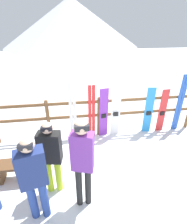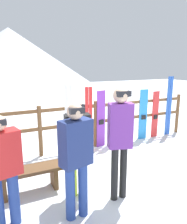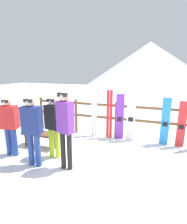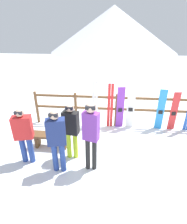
% 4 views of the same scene
% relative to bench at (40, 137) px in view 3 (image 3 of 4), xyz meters
% --- Properties ---
extents(ground_plane, '(40.00, 40.00, 0.00)m').
position_rel_bench_xyz_m(ground_plane, '(1.94, -0.34, -0.32)').
color(ground_plane, white).
extents(mountain_backdrop, '(18.00, 18.00, 6.00)m').
position_rel_bench_xyz_m(mountain_backdrop, '(1.94, 23.43, 2.68)').
color(mountain_backdrop, silver).
rests_on(mountain_backdrop, ground).
extents(fence, '(5.88, 0.10, 1.22)m').
position_rel_bench_xyz_m(fence, '(1.94, 1.43, 0.41)').
color(fence, brown).
rests_on(fence, ground).
extents(bench, '(1.12, 0.36, 0.44)m').
position_rel_bench_xyz_m(bench, '(0.00, 0.00, 0.00)').
color(bench, brown).
rests_on(bench, ground).
extents(person_red, '(0.50, 0.35, 1.55)m').
position_rel_bench_xyz_m(person_red, '(-0.42, -0.67, 0.57)').
color(person_red, navy).
rests_on(person_red, ground).
extents(person_black, '(0.43, 0.29, 1.60)m').
position_rel_bench_xyz_m(person_black, '(0.73, -0.40, 0.62)').
color(person_black, '#B7D826').
rests_on(person_black, ground).
extents(person_navy, '(0.47, 0.33, 1.67)m').
position_rel_bench_xyz_m(person_navy, '(0.50, -0.92, 0.65)').
color(person_navy, navy).
rests_on(person_navy, ground).
extents(person_purple, '(0.41, 0.30, 1.83)m').
position_rel_bench_xyz_m(person_purple, '(1.28, -0.79, 0.79)').
color(person_purple, black).
rests_on(person_purple, ground).
extents(ski_pair_white, '(0.20, 0.02, 1.68)m').
position_rel_bench_xyz_m(ski_pair_white, '(1.19, 1.38, 0.52)').
color(ski_pair_white, white).
rests_on(ski_pair_white, ground).
extents(ski_pair_red, '(0.19, 0.02, 1.61)m').
position_rel_bench_xyz_m(ski_pair_red, '(1.73, 1.38, 0.49)').
color(ski_pair_red, red).
rests_on(ski_pair_red, ground).
extents(snowboard_purple, '(0.26, 0.09, 1.50)m').
position_rel_bench_xyz_m(snowboard_purple, '(2.07, 1.37, 0.43)').
color(snowboard_purple, purple).
rests_on(snowboard_purple, ground).
extents(snowboard_white, '(0.27, 0.07, 1.58)m').
position_rel_bench_xyz_m(snowboard_white, '(2.42, 1.37, 0.47)').
color(snowboard_white, white).
rests_on(snowboard_white, ground).
extents(snowboard_blue, '(0.24, 0.08, 1.46)m').
position_rel_bench_xyz_m(snowboard_blue, '(3.44, 1.37, 0.41)').
color(snowboard_blue, '#288CE0').
rests_on(snowboard_blue, ground).
extents(snowboard_red, '(0.24, 0.07, 1.38)m').
position_rel_bench_xyz_m(snowboard_red, '(3.88, 1.37, 0.37)').
color(snowboard_red, red).
rests_on(snowboard_red, ground).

